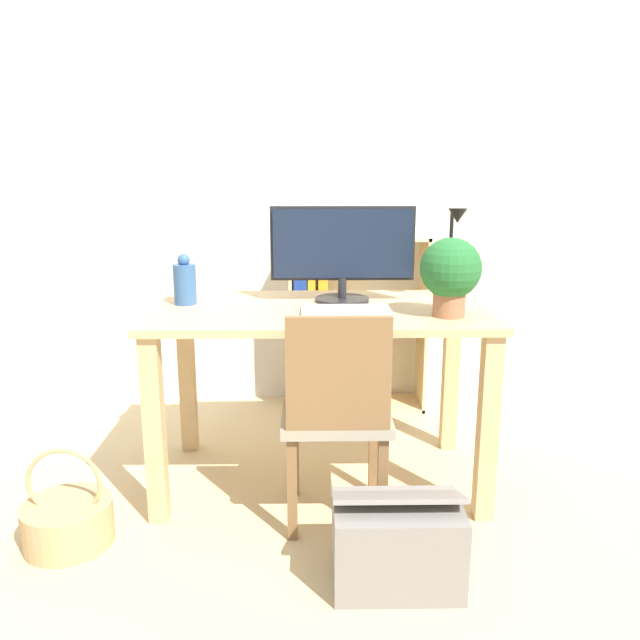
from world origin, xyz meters
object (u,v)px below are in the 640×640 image
monitor (343,249)px  basket (68,520)px  chair (337,410)px  vase (185,282)px  bookshelf (334,336)px  desk_lamp (454,245)px  keyboard (346,310)px  potted_plant (451,272)px  storage_box (397,542)px

monitor → basket: bearing=-149.8°
chair → basket: size_ratio=2.27×
vase → basket: bearing=-123.1°
bookshelf → desk_lamp: bearing=-57.5°
keyboard → chair: 0.42m
monitor → potted_plant: bearing=-35.9°
desk_lamp → potted_plant: desk_lamp is taller
desk_lamp → potted_plant: bearing=-104.3°
vase → storage_box: (0.80, -0.78, -0.71)m
potted_plant → keyboard: bearing=167.5°
monitor → keyboard: 0.29m
potted_plant → storage_box: bearing=-115.1°
monitor → storage_box: size_ratio=1.45×
vase → chair: (0.62, -0.42, -0.40)m
storage_box → basket: bearing=168.2°
potted_plant → bookshelf: size_ratio=0.31×
desk_lamp → potted_plant: 0.31m
bookshelf → potted_plant: bearing=-69.0°
potted_plant → storage_box: 0.99m
chair → basket: 1.04m
monitor → potted_plant: monitor is taller
desk_lamp → basket: desk_lamp is taller
keyboard → bookshelf: 1.02m
chair → basket: bearing=-166.7°
vase → basket: (-0.35, -0.54, -0.77)m
storage_box → bookshelf: bearing=95.2°
vase → keyboard: bearing=-13.0°
basket → storage_box: size_ratio=0.88×
chair → storage_box: bearing=-56.7°
basket → bookshelf: bearing=53.3°
monitor → vase: size_ratio=2.86×
chair → desk_lamp: bearing=49.8°
chair → storage_box: (0.18, -0.36, -0.31)m
chair → keyboard: bearing=86.9°
desk_lamp → potted_plant: (-0.08, -0.30, -0.07)m
monitor → desk_lamp: size_ratio=1.54×
bookshelf → storage_box: (0.15, -1.58, -0.26)m
basket → chair: bearing=6.9°
potted_plant → chair: potted_plant is taller
monitor → vase: bearing=-176.0°
keyboard → vase: size_ratio=1.66×
monitor → keyboard: (0.00, -0.20, -0.21)m
potted_plant → bookshelf: (-0.40, 1.04, -0.53)m
potted_plant → monitor: bearing=144.1°
monitor → desk_lamp: bearing=1.6°
vase → chair: bearing=-34.5°
monitor → desk_lamp: monitor is taller
keyboard → monitor: bearing=91.2°
keyboard → bookshelf: size_ratio=0.36×
bookshelf → keyboard: bearing=-89.4°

